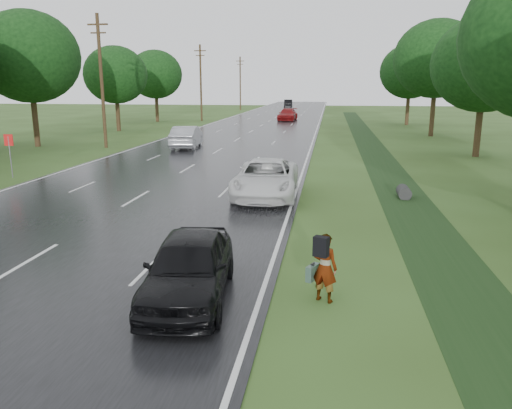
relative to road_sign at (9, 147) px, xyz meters
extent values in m
plane|color=#304819|center=(8.50, -12.00, -1.64)|extent=(220.00, 220.00, 0.00)
cube|color=black|center=(8.50, 33.00, -1.62)|extent=(14.00, 180.00, 0.04)
cube|color=silver|center=(15.25, 33.00, -1.60)|extent=(0.12, 180.00, 0.01)
cube|color=silver|center=(1.75, 33.00, -1.60)|extent=(0.12, 180.00, 0.01)
cube|color=silver|center=(8.50, 33.00, -1.60)|extent=(0.12, 180.00, 0.01)
cube|color=#183213|center=(20.00, 8.00, -1.64)|extent=(2.20, 120.00, 0.01)
cylinder|color=#2D2D2D|center=(20.00, -2.00, -1.39)|extent=(0.56, 1.00, 0.56)
cylinder|color=slate|center=(0.00, 0.00, -0.54)|extent=(0.06, 0.06, 2.20)
cube|color=red|center=(0.00, 0.00, 0.36)|extent=(0.50, 0.04, 0.60)
cylinder|color=#3B2818|center=(-0.70, 13.00, 3.36)|extent=(0.26, 0.26, 10.00)
cube|color=#3B2818|center=(-0.70, 13.00, 7.56)|extent=(1.60, 0.12, 0.12)
cube|color=#3B2818|center=(-0.70, 13.00, 6.96)|extent=(1.20, 0.10, 0.10)
cylinder|color=#3B2818|center=(-0.70, 43.00, 3.36)|extent=(0.26, 0.26, 10.00)
cube|color=#3B2818|center=(-0.70, 43.00, 7.56)|extent=(1.60, 0.12, 0.12)
cube|color=#3B2818|center=(-0.70, 43.00, 6.96)|extent=(1.20, 0.10, 0.10)
cylinder|color=#3B2818|center=(-0.70, 73.00, 3.36)|extent=(0.26, 0.26, 10.00)
cube|color=#3B2818|center=(-0.70, 73.00, 7.56)|extent=(1.60, 0.12, 0.12)
cube|color=#3B2818|center=(-0.70, 73.00, 6.96)|extent=(1.20, 0.10, 0.10)
cylinder|color=#3B2818|center=(26.70, 12.00, 0.12)|extent=(0.44, 0.44, 3.52)
ellipsoid|color=black|center=(26.70, 12.00, 4.50)|extent=(7.00, 7.00, 6.30)
cylinder|color=#3B2818|center=(26.30, 26.00, 0.44)|extent=(0.44, 0.44, 4.16)
ellipsoid|color=black|center=(26.30, 26.00, 5.52)|extent=(8.00, 8.00, 7.20)
cylinder|color=#3B2818|center=(26.00, 40.00, 0.20)|extent=(0.44, 0.44, 3.68)
ellipsoid|color=black|center=(26.00, 40.00, 4.74)|extent=(7.20, 7.20, 6.48)
cylinder|color=#3B2818|center=(-6.50, 13.00, 0.36)|extent=(0.44, 0.44, 4.00)
ellipsoid|color=black|center=(-6.50, 13.00, 5.28)|extent=(7.80, 7.80, 7.02)
cylinder|color=#3B2818|center=(-5.70, 27.00, 0.04)|extent=(0.44, 0.44, 3.36)
ellipsoid|color=black|center=(-5.70, 27.00, 4.19)|extent=(6.60, 6.60, 5.94)
cylinder|color=#3B2818|center=(-6.30, 41.00, 0.12)|extent=(0.44, 0.44, 3.52)
ellipsoid|color=black|center=(-6.30, 41.00, 4.50)|extent=(7.00, 7.00, 6.30)
imported|color=#A5998C|center=(16.70, -13.33, -0.84)|extent=(0.69, 0.59, 1.61)
cube|color=black|center=(16.60, -13.55, -0.27)|extent=(0.37, 0.31, 0.45)
cube|color=#375044|center=(16.42, -13.11, -1.05)|extent=(0.32, 0.47, 0.37)
cube|color=black|center=(16.42, -13.11, -0.84)|extent=(0.10, 0.15, 0.03)
imported|color=silver|center=(14.00, -2.73, -0.80)|extent=(2.84, 5.85, 1.60)
imported|color=black|center=(13.64, -13.71, -0.84)|extent=(2.26, 4.64, 1.52)
imported|color=#9899A0|center=(5.71, 13.55, -0.75)|extent=(2.30, 5.30, 1.70)
imported|color=maroon|center=(10.89, 44.94, -0.80)|extent=(2.60, 5.67, 1.61)
imported|color=black|center=(7.50, 85.70, -0.77)|extent=(2.28, 5.22, 1.67)
camera|label=1|loc=(16.71, -24.06, 3.19)|focal=35.00mm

